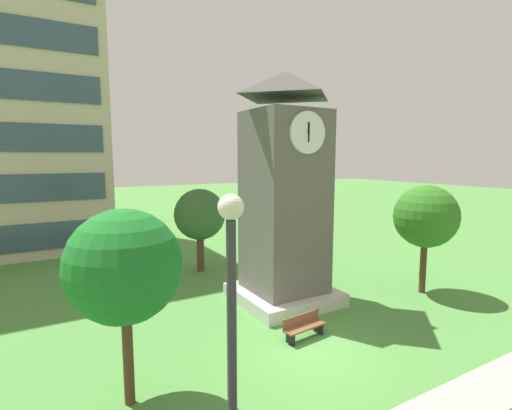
{
  "coord_description": "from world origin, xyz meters",
  "views": [
    {
      "loc": [
        -7.87,
        -9.96,
        6.76
      ],
      "look_at": [
        0.93,
        5.37,
        4.53
      ],
      "focal_mm": 26.59,
      "sensor_mm": 36.0,
      "label": 1
    }
  ],
  "objects_px": {
    "tree_by_building": "(124,267)",
    "park_bench": "(304,326)",
    "clock_tower": "(285,202)",
    "street_lamp": "(232,363)",
    "tree_near_tower": "(426,217)",
    "tree_streetside": "(200,215)"
  },
  "relations": [
    {
      "from": "tree_by_building",
      "to": "park_bench",
      "type": "bearing_deg",
      "value": 5.89
    },
    {
      "from": "clock_tower",
      "to": "street_lamp",
      "type": "relative_size",
      "value": 1.68
    },
    {
      "from": "tree_near_tower",
      "to": "tree_by_building",
      "type": "distance_m",
      "value": 14.69
    },
    {
      "from": "tree_near_tower",
      "to": "clock_tower",
      "type": "bearing_deg",
      "value": 159.28
    },
    {
      "from": "park_bench",
      "to": "street_lamp",
      "type": "xyz_separation_m",
      "value": [
        -6.08,
        -6.3,
        3.4
      ]
    },
    {
      "from": "park_bench",
      "to": "tree_near_tower",
      "type": "xyz_separation_m",
      "value": [
        8.12,
        0.96,
        3.4
      ]
    },
    {
      "from": "tree_by_building",
      "to": "tree_streetside",
      "type": "distance_m",
      "value": 12.32
    },
    {
      "from": "tree_streetside",
      "to": "tree_by_building",
      "type": "bearing_deg",
      "value": -120.69
    },
    {
      "from": "clock_tower",
      "to": "park_bench",
      "type": "height_order",
      "value": "clock_tower"
    },
    {
      "from": "clock_tower",
      "to": "park_bench",
      "type": "distance_m",
      "value": 5.68
    },
    {
      "from": "tree_near_tower",
      "to": "tree_by_building",
      "type": "bearing_deg",
      "value": -173.64
    },
    {
      "from": "park_bench",
      "to": "tree_streetside",
      "type": "bearing_deg",
      "value": 91.14
    },
    {
      "from": "park_bench",
      "to": "tree_by_building",
      "type": "height_order",
      "value": "tree_by_building"
    },
    {
      "from": "tree_by_building",
      "to": "tree_streetside",
      "type": "bearing_deg",
      "value": 59.31
    },
    {
      "from": "street_lamp",
      "to": "park_bench",
      "type": "bearing_deg",
      "value": 46.02
    },
    {
      "from": "street_lamp",
      "to": "tree_near_tower",
      "type": "distance_m",
      "value": 15.95
    },
    {
      "from": "tree_by_building",
      "to": "tree_near_tower",
      "type": "bearing_deg",
      "value": 6.36
    },
    {
      "from": "clock_tower",
      "to": "tree_by_building",
      "type": "bearing_deg",
      "value": -152.33
    },
    {
      "from": "clock_tower",
      "to": "tree_streetside",
      "type": "xyz_separation_m",
      "value": [
        -1.64,
        6.43,
        -1.32
      ]
    },
    {
      "from": "clock_tower",
      "to": "tree_near_tower",
      "type": "xyz_separation_m",
      "value": [
        6.68,
        -2.53,
        -0.85
      ]
    },
    {
      "from": "clock_tower",
      "to": "street_lamp",
      "type": "height_order",
      "value": "clock_tower"
    },
    {
      "from": "park_bench",
      "to": "tree_near_tower",
      "type": "bearing_deg",
      "value": 6.73
    }
  ]
}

